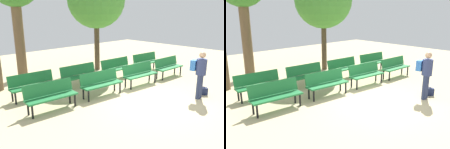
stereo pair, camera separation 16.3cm
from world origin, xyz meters
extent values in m
plane|color=#CCB789|center=(0.00, 0.00, 0.00)|extent=(24.00, 24.00, 0.00)
cube|color=#1E7238|center=(-2.82, 1.69, 0.43)|extent=(1.63, 0.55, 0.05)
cube|color=#1E7238|center=(-2.81, 1.89, 0.68)|extent=(1.60, 0.23, 0.40)
cylinder|color=black|center=(-3.53, 1.58, 0.20)|extent=(0.06, 0.06, 0.40)
cylinder|color=black|center=(-2.14, 1.48, 0.20)|extent=(0.06, 0.06, 0.40)
cylinder|color=black|center=(-3.51, 1.90, 0.20)|extent=(0.06, 0.06, 0.40)
cylinder|color=black|center=(-2.12, 1.80, 0.20)|extent=(0.06, 0.06, 0.40)
cube|color=#1E7238|center=(-0.88, 1.57, 0.43)|extent=(1.63, 0.57, 0.05)
cube|color=#1E7238|center=(-0.86, 1.77, 0.68)|extent=(1.60, 0.26, 0.40)
cylinder|color=black|center=(-1.59, 1.47, 0.20)|extent=(0.06, 0.06, 0.40)
cylinder|color=black|center=(-0.19, 1.35, 0.20)|extent=(0.06, 0.06, 0.40)
cylinder|color=black|center=(-1.56, 1.79, 0.20)|extent=(0.06, 0.06, 0.40)
cylinder|color=black|center=(-0.17, 1.67, 0.20)|extent=(0.06, 0.06, 0.40)
cube|color=#1E7238|center=(1.10, 1.42, 0.43)|extent=(1.63, 0.58, 0.05)
cube|color=#1E7238|center=(1.12, 1.62, 0.68)|extent=(1.60, 0.26, 0.40)
cylinder|color=black|center=(0.39, 1.32, 0.20)|extent=(0.06, 0.06, 0.40)
cylinder|color=black|center=(1.78, 1.20, 0.20)|extent=(0.06, 0.06, 0.40)
cylinder|color=black|center=(0.42, 1.64, 0.20)|extent=(0.06, 0.06, 0.40)
cylinder|color=black|center=(1.81, 1.52, 0.20)|extent=(0.06, 0.06, 0.40)
cube|color=#1E7238|center=(3.02, 1.30, 0.43)|extent=(1.62, 0.50, 0.05)
cube|color=#1E7238|center=(3.03, 1.50, 0.68)|extent=(1.60, 0.18, 0.40)
cylinder|color=black|center=(2.31, 1.17, 0.20)|extent=(0.06, 0.06, 0.40)
cylinder|color=black|center=(3.71, 1.12, 0.20)|extent=(0.06, 0.06, 0.40)
cylinder|color=black|center=(2.32, 1.49, 0.20)|extent=(0.06, 0.06, 0.40)
cylinder|color=black|center=(3.72, 1.44, 0.20)|extent=(0.06, 0.06, 0.40)
cube|color=#1E7238|center=(-2.72, 3.08, 0.43)|extent=(1.63, 0.54, 0.05)
cube|color=#1E7238|center=(-2.71, 3.28, 0.68)|extent=(1.60, 0.23, 0.40)
cylinder|color=black|center=(-3.43, 2.97, 0.20)|extent=(0.06, 0.06, 0.40)
cylinder|color=black|center=(-2.03, 2.87, 0.20)|extent=(0.06, 0.06, 0.40)
cylinder|color=black|center=(-3.41, 3.28, 0.20)|extent=(0.06, 0.06, 0.40)
cylinder|color=black|center=(-2.01, 3.19, 0.20)|extent=(0.06, 0.06, 0.40)
cube|color=#1E7238|center=(-0.78, 2.95, 0.43)|extent=(1.62, 0.52, 0.05)
cube|color=#1E7238|center=(-0.77, 3.15, 0.68)|extent=(1.60, 0.20, 0.40)
cylinder|color=black|center=(-1.49, 2.83, 0.20)|extent=(0.06, 0.06, 0.40)
cylinder|color=black|center=(-0.09, 2.76, 0.20)|extent=(0.06, 0.06, 0.40)
cylinder|color=black|center=(-1.47, 3.15, 0.20)|extent=(0.06, 0.06, 0.40)
cylinder|color=black|center=(-0.07, 3.08, 0.20)|extent=(0.06, 0.06, 0.40)
cube|color=#1E7238|center=(1.17, 2.79, 0.43)|extent=(1.62, 0.50, 0.05)
cube|color=#1E7238|center=(1.18, 2.99, 0.68)|extent=(1.60, 0.19, 0.40)
cylinder|color=black|center=(0.46, 2.66, 0.20)|extent=(0.06, 0.06, 0.40)
cylinder|color=black|center=(1.86, 2.60, 0.20)|extent=(0.06, 0.06, 0.40)
cylinder|color=black|center=(0.47, 2.98, 0.20)|extent=(0.06, 0.06, 0.40)
cylinder|color=black|center=(1.87, 2.92, 0.20)|extent=(0.06, 0.06, 0.40)
cube|color=#1E7238|center=(3.16, 2.67, 0.43)|extent=(1.63, 0.55, 0.05)
cube|color=#1E7238|center=(3.17, 2.87, 0.68)|extent=(1.60, 0.23, 0.40)
cylinder|color=black|center=(2.45, 2.56, 0.20)|extent=(0.06, 0.06, 0.40)
cylinder|color=black|center=(3.84, 2.46, 0.20)|extent=(0.06, 0.06, 0.40)
cylinder|color=black|center=(2.47, 2.88, 0.20)|extent=(0.06, 0.06, 0.40)
cylinder|color=black|center=(3.87, 2.78, 0.20)|extent=(0.06, 0.06, 0.40)
cylinder|color=#4C3A28|center=(1.56, 4.67, 1.32)|extent=(0.26, 0.26, 2.64)
cylinder|color=brown|center=(-1.82, 5.99, 1.76)|extent=(0.43, 0.43, 3.51)
cylinder|color=navy|center=(1.47, -0.93, 0.42)|extent=(0.16, 0.16, 0.85)
cylinder|color=navy|center=(1.31, -0.95, 0.42)|extent=(0.16, 0.16, 0.85)
cylinder|color=navy|center=(1.39, -0.94, 1.12)|extent=(0.39, 0.39, 0.55)
sphere|color=tan|center=(1.39, -0.94, 1.54)|extent=(0.22, 0.22, 0.22)
cube|color=blue|center=(1.35, -0.68, 1.15)|extent=(0.30, 0.22, 0.36)
cube|color=#192347|center=(1.84, -0.88, 0.13)|extent=(0.35, 0.36, 0.26)
torus|color=#192347|center=(1.84, -0.88, 0.28)|extent=(0.16, 0.16, 0.02)
camera|label=1|loc=(-6.23, -4.41, 3.02)|focal=38.03mm
camera|label=2|loc=(-6.11, -4.53, 3.02)|focal=38.03mm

